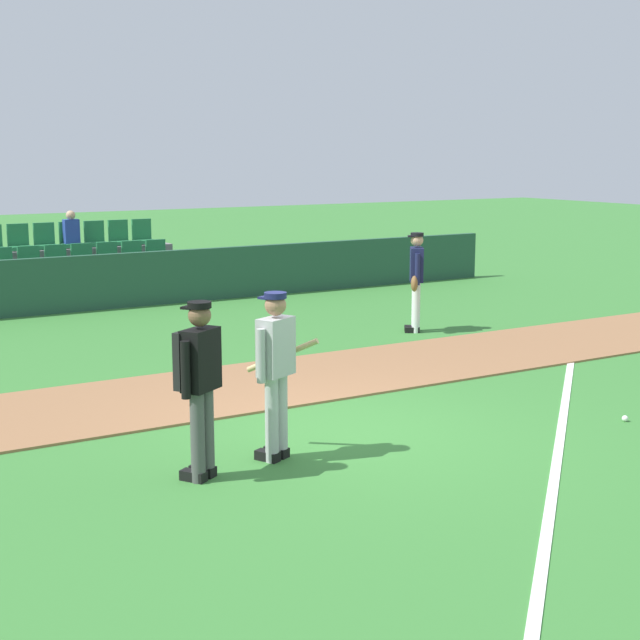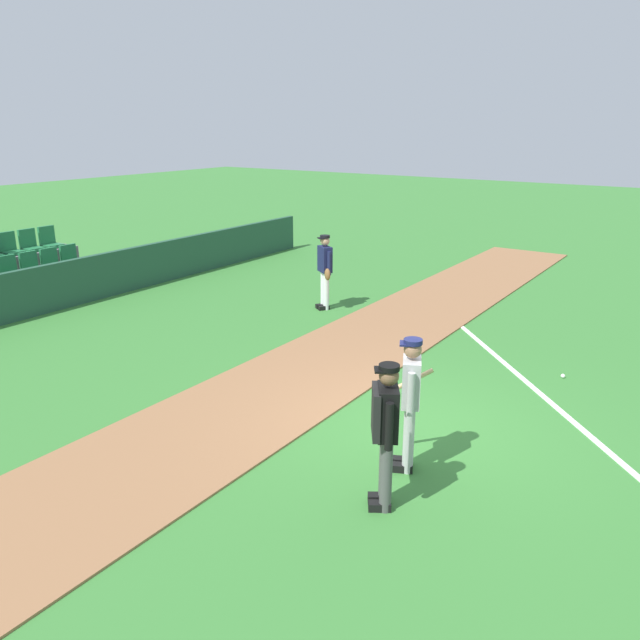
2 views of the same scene
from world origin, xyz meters
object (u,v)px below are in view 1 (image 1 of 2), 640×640
Objects in this scene: batter_grey_jersey at (276,369)px; runner_navy_jersey at (416,278)px; umpire_home_plate at (199,380)px; baseball at (625,418)px.

runner_navy_jersey is (5.39, 4.87, -0.01)m from batter_grey_jersey.
umpire_home_plate is at bearing -170.96° from batter_grey_jersey.
batter_grey_jersey is at bearing 167.83° from baseball.
umpire_home_plate is 8.06m from runner_navy_jersey.
batter_grey_jersey is at bearing -137.93° from runner_navy_jersey.
batter_grey_jersey is 1.00× the size of umpire_home_plate.
umpire_home_plate is 1.00× the size of runner_navy_jersey.
umpire_home_plate and runner_navy_jersey have the same top height.
umpire_home_plate reaches higher than baseball.
batter_grey_jersey is 7.27m from runner_navy_jersey.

